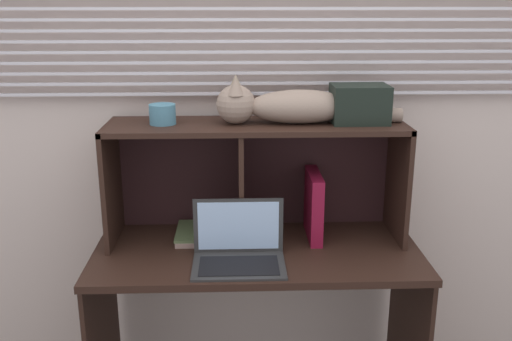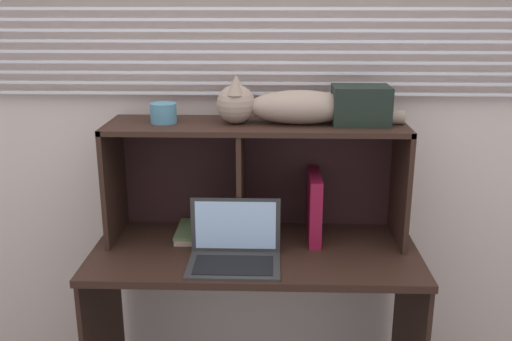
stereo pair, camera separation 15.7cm
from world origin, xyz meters
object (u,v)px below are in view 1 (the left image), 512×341
book_stack (194,233)px  binder_upright (314,205)px  laptop (239,250)px  small_basket (163,114)px  cat (284,105)px  storage_box (359,104)px

book_stack → binder_upright: bearing=-0.7°
laptop → small_basket: size_ratio=3.34×
small_basket → book_stack: bearing=3.4°
book_stack → small_basket: small_basket is taller
cat → small_basket: (-0.50, 0.00, -0.03)m
binder_upright → laptop: bearing=-142.8°
storage_box → laptop: bearing=-153.8°
cat → small_basket: cat is taller
laptop → binder_upright: size_ratio=1.25×
laptop → small_basket: bearing=140.9°
laptop → storage_box: storage_box is taller
binder_upright → book_stack: (-0.52, 0.01, -0.13)m
binder_upright → book_stack: binder_upright is taller
binder_upright → book_stack: 0.53m
book_stack → small_basket: bearing=-176.6°
cat → storage_box: cat is taller
book_stack → small_basket: 0.54m
laptop → book_stack: laptop is taller
binder_upright → storage_box: bearing=0.0°
binder_upright → small_basket: size_ratio=2.67×
cat → small_basket: size_ratio=7.08×
cat → binder_upright: 0.45m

